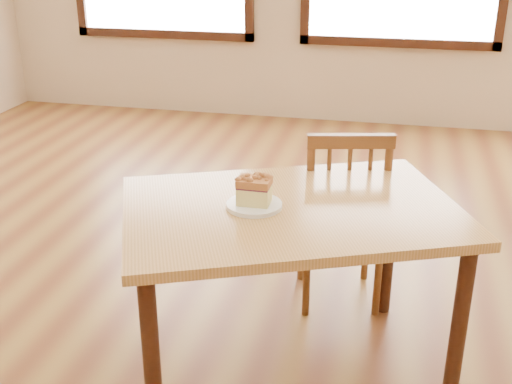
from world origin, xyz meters
TOP-DOWN VIEW (x-y plane):
  - cafe_table_main at (-0.01, 0.24)m, footprint 1.48×1.26m
  - cafe_chair_main at (0.14, 0.82)m, footprint 0.50×0.50m
  - plate at (-0.14, 0.20)m, footprint 0.21×0.21m
  - cake_slice at (-0.14, 0.20)m, footprint 0.14×0.09m

SIDE VIEW (x-z plane):
  - cafe_chair_main at x=0.14m, z-range 0.00..0.92m
  - cafe_table_main at x=-0.01m, z-range 0.28..1.03m
  - plate at x=-0.14m, z-range 0.75..0.77m
  - cake_slice at x=-0.14m, z-range 0.77..0.88m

